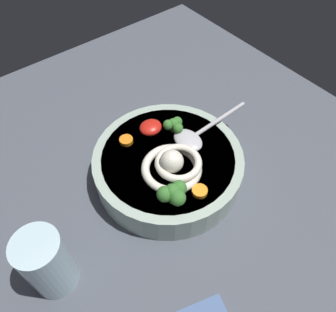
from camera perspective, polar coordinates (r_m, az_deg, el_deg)
table_slab at (r=66.18cm, az=-2.55°, el=-3.28°), size 91.80×91.80×3.78cm
soup_bowl at (r=61.47cm, az=-0.00°, el=-1.61°), size 27.06×27.06×5.72cm
noodle_pile at (r=56.36cm, az=1.18°, el=-1.43°), size 11.42×11.20×4.59cm
soup_spoon at (r=61.42cm, az=4.37°, el=3.35°), size 17.30×6.14×1.60cm
chili_sauce_dollop at (r=62.64cm, az=-2.98°, el=4.90°), size 4.30×3.87×1.93cm
broccoli_floret_center at (r=61.84cm, az=0.98°, el=5.41°), size 3.78×3.25×2.99cm
broccoli_floret_beside_chili at (r=51.84cm, az=0.93°, el=-6.35°), size 5.02×4.32×3.97cm
carrot_slice_front at (r=54.75cm, az=5.42°, el=-5.99°), size 2.57×2.57×0.80cm
carrot_slice_far at (r=61.61cm, az=-7.15°, el=2.66°), size 2.49×2.49×0.79cm
drinking_glass at (r=52.05cm, az=-19.95°, el=-16.78°), size 6.66×6.66×12.11cm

